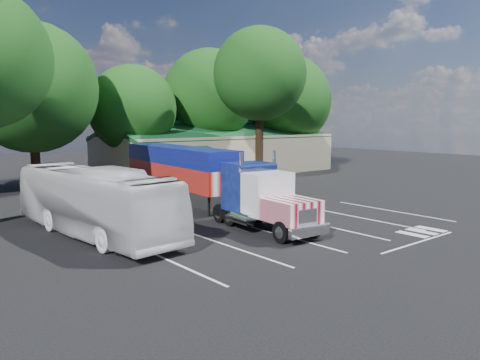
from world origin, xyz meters
TOP-DOWN VIEW (x-y plane):
  - ground at (0.00, 0.00)m, footprint 120.00×120.00m
  - event_hall at (13.74, 17.81)m, footprint 24.20×14.12m
  - tree_row_c at (-5.00, 16.20)m, footprint 10.00×10.00m
  - tree_row_d at (4.00, 17.50)m, footprint 8.00×8.00m
  - tree_row_e at (13.00, 18.00)m, footprint 9.60×9.60m
  - tree_row_f at (23.00, 16.80)m, footprint 10.40×10.40m
  - tree_near_right at (11.50, 8.50)m, footprint 8.00×8.00m
  - semi_truck at (0.77, 2.33)m, footprint 4.14×19.19m
  - woman at (1.60, 0.00)m, footprint 0.49×0.68m
  - bicycle at (5.50, 3.16)m, footprint 0.77×1.94m
  - tour_bus at (-7.00, -0.21)m, footprint 3.83×12.15m
  - silver_sedan at (12.00, 10.50)m, footprint 4.77×2.70m

SIDE VIEW (x-z plane):
  - ground at x=0.00m, z-range 0.00..0.00m
  - bicycle at x=5.50m, z-range 0.00..1.00m
  - silver_sedan at x=12.00m, z-range 0.00..1.49m
  - woman at x=1.60m, z-range 0.00..1.72m
  - tour_bus at x=-7.00m, z-range 0.00..3.33m
  - event_hall at x=13.74m, z-range -0.56..4.99m
  - semi_truck at x=0.77m, z-range 0.26..4.25m
  - tree_row_d at x=4.00m, z-range 1.28..11.88m
  - tree_row_f at x=23.00m, z-range 1.29..14.29m
  - tree_row_c at x=-5.00m, z-range 1.51..14.56m
  - tree_row_e at x=13.00m, z-range 1.64..14.54m
  - tree_near_right at x=11.50m, z-range 2.71..16.21m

